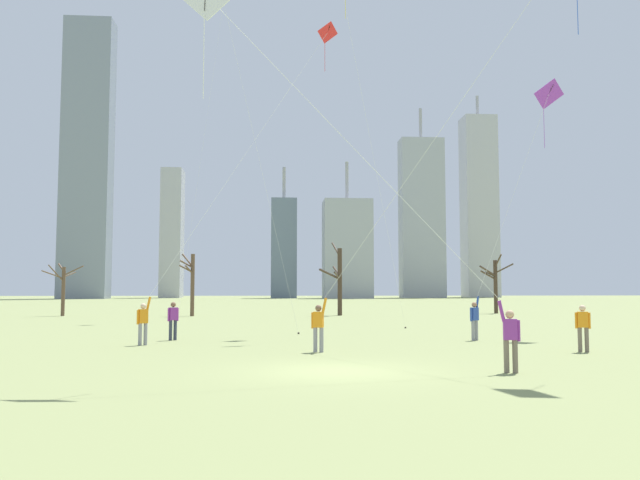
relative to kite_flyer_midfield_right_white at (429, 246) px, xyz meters
The scene contains 19 objects.
ground_plane 4.11m from the kite_flyer_midfield_right_white, 161.79° to the left, with size 400.00×400.00×0.00m, color #848E56.
kite_flyer_midfield_right_white is the anchor object (origin of this frame).
kite_flyer_foreground_left_blue 4.63m from the kite_flyer_midfield_right_white, 96.96° to the left, with size 7.90×5.61×13.17m.
kite_flyer_far_back_purple 12.37m from the kite_flyer_midfield_right_white, 62.96° to the left, with size 5.64×2.99×12.22m.
kite_flyer_foreground_right_red 12.84m from the kite_flyer_midfield_right_white, 127.06° to the left, with size 8.57×7.33×16.08m.
bystander_strolling_midfield 14.35m from the kite_flyer_midfield_right_white, 125.77° to the left, with size 0.42×0.37×1.62m.
bystander_far_off_by_trees 8.75m from the kite_flyer_midfield_right_white, 37.90° to the left, with size 0.49×0.30×1.62m.
distant_kite_high_overhead_yellow 18.91m from the kite_flyer_midfield_right_white, 91.34° to the left, with size 4.57×5.22×17.53m.
distant_kite_low_near_trees_green 39.05m from the kite_flyer_midfield_right_white, 103.98° to the left, with size 3.46×3.78×27.35m.
bare_tree_rightmost 36.78m from the kite_flyer_midfield_right_white, 87.77° to the left, with size 2.00×3.04×6.16m.
bare_tree_far_right_edge 42.92m from the kite_flyer_midfield_right_white, 119.43° to the left, with size 3.17×2.15×4.31m.
bare_tree_right_of_center 43.25m from the kite_flyer_midfield_right_white, 68.36° to the left, with size 3.10×1.39×5.31m.
bare_tree_left_of_center 37.78m from the kite_flyer_midfield_right_white, 106.29° to the left, with size 1.22×1.62×5.10m.
skyline_slender_spire 146.92m from the kite_flyer_midfield_right_white, 109.34° to the left, with size 11.04×6.12×66.08m.
skyline_squat_block 163.69m from the kite_flyer_midfield_right_white, 71.27° to the left, with size 8.77×7.48×55.53m.
skyline_tall_tower 149.67m from the kite_flyer_midfield_right_white, 76.78° to the left, with size 11.04×5.91×49.03m.
skyline_mid_tower_right 140.92m from the kite_flyer_midfield_right_white, 90.56° to the left, with size 6.23×6.12×32.32m.
skyline_short_annex 152.89m from the kite_flyer_midfield_right_white, 101.29° to the left, with size 5.22×7.25×32.94m.
skyline_wide_slab 137.79m from the kite_flyer_midfield_right_white, 84.24° to the left, with size 11.45×9.65×33.10m.
Camera 1 is at (-1.70, -17.13, 2.16)m, focal length 36.01 mm.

